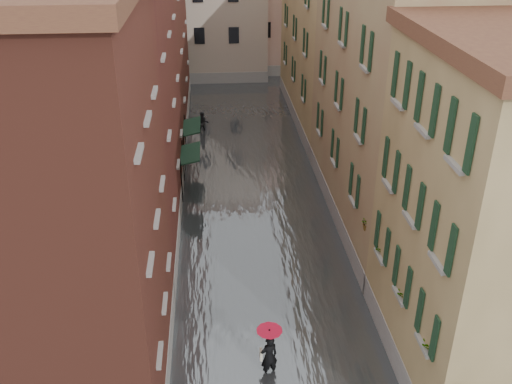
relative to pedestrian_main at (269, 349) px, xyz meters
name	(u,v)px	position (x,y,z in m)	size (l,w,h in m)	color
ground	(275,335)	(0.48, 2.08, -1.22)	(120.00, 120.00, 0.00)	#525254
floodwater	(251,184)	(0.48, 15.08, -1.12)	(10.00, 60.00, 0.20)	#515559
building_left_near	(54,225)	(-6.52, 0.08, 5.28)	(6.00, 8.00, 13.00)	brown
building_left_mid	(109,111)	(-6.52, 11.08, 5.03)	(6.00, 14.00, 12.50)	#56281B
building_left_far	(140,30)	(-6.52, 26.08, 5.78)	(6.00, 16.00, 14.00)	brown
building_right_near	(500,227)	(7.48, 0.08, 4.53)	(6.00, 8.00, 11.50)	olive
building_right_mid	(400,99)	(7.48, 11.08, 5.28)	(6.00, 14.00, 13.00)	tan
building_right_far	(336,44)	(7.48, 26.08, 4.53)	(6.00, 16.00, 11.50)	olive
building_end_cream	(199,3)	(-2.52, 40.08, 5.28)	(12.00, 9.00, 13.00)	#B4A08F
building_end_pink	(292,4)	(6.48, 42.08, 4.78)	(10.00, 9.00, 12.00)	#CAA08E
awning_near	(190,155)	(-3.01, 14.35, 1.24)	(1.09, 2.75, 2.80)	#163322
awning_far	(191,128)	(-3.01, 18.58, 1.24)	(1.09, 2.89, 2.80)	#163322
window_planters	(394,267)	(4.60, 1.30, 2.29)	(0.59, 8.17, 0.84)	#A05734
pedestrian_main	(269,349)	(0.00, 0.00, 0.00)	(0.92, 0.92, 2.06)	black
pedestrian_far	(203,123)	(-2.35, 23.72, -0.41)	(0.79, 0.62, 1.63)	black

